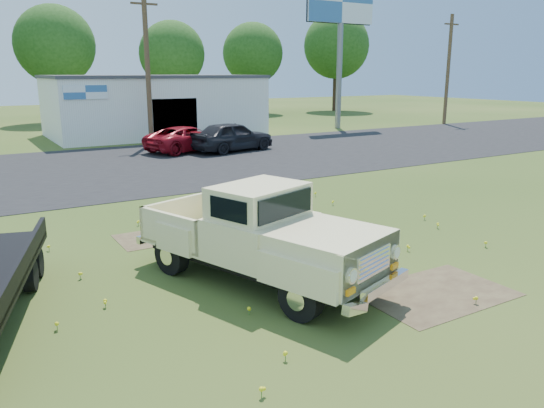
% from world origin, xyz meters
% --- Properties ---
extents(ground, '(140.00, 140.00, 0.00)m').
position_xyz_m(ground, '(0.00, 0.00, 0.00)').
color(ground, '#2C4716').
rests_on(ground, ground).
extents(asphalt_lot, '(90.00, 14.00, 0.02)m').
position_xyz_m(asphalt_lot, '(0.00, 15.00, 0.00)').
color(asphalt_lot, black).
rests_on(asphalt_lot, ground).
extents(dirt_patch_a, '(3.00, 2.00, 0.01)m').
position_xyz_m(dirt_patch_a, '(1.50, -3.00, 0.00)').
color(dirt_patch_a, '#493827').
rests_on(dirt_patch_a, ground).
extents(dirt_patch_b, '(2.20, 1.60, 0.01)m').
position_xyz_m(dirt_patch_b, '(-2.00, 3.50, 0.00)').
color(dirt_patch_b, '#493827').
rests_on(dirt_patch_b, ground).
extents(commercial_building, '(14.20, 8.20, 4.15)m').
position_xyz_m(commercial_building, '(6.00, 26.99, 2.10)').
color(commercial_building, white).
rests_on(commercial_building, ground).
extents(billboard, '(6.10, 0.45, 11.05)m').
position_xyz_m(billboard, '(20.00, 24.04, 8.54)').
color(billboard, slate).
rests_on(billboard, ground).
extents(utility_pole_mid, '(1.60, 0.30, 9.00)m').
position_xyz_m(utility_pole_mid, '(4.00, 22.00, 4.60)').
color(utility_pole_mid, '#4D3C24').
rests_on(utility_pole_mid, ground).
extents(utility_pole_east, '(1.60, 0.30, 9.00)m').
position_xyz_m(utility_pole_east, '(30.00, 22.00, 4.60)').
color(utility_pole_east, '#4D3C24').
rests_on(utility_pole_east, ground).
extents(treeline_d, '(6.72, 6.72, 10.00)m').
position_xyz_m(treeline_d, '(2.00, 40.50, 6.62)').
color(treeline_d, '#382519').
rests_on(treeline_d, ground).
extents(treeline_e, '(6.08, 6.08, 9.04)m').
position_xyz_m(treeline_e, '(12.00, 39.00, 5.98)').
color(treeline_e, '#382519').
rests_on(treeline_e, ground).
extents(treeline_f, '(6.40, 6.40, 9.52)m').
position_xyz_m(treeline_f, '(22.00, 41.50, 6.30)').
color(treeline_f, '#382519').
rests_on(treeline_f, ground).
extents(treeline_g, '(7.36, 7.36, 10.95)m').
position_xyz_m(treeline_g, '(32.00, 40.00, 7.25)').
color(treeline_g, '#382519').
rests_on(treeline_g, ground).
extents(vintage_pickup_truck, '(4.03, 6.22, 2.11)m').
position_xyz_m(vintage_pickup_truck, '(-1.23, -0.61, 1.05)').
color(vintage_pickup_truck, beige).
rests_on(vintage_pickup_truck, ground).
extents(red_pickup, '(5.48, 3.70, 1.40)m').
position_xyz_m(red_pickup, '(4.84, 18.09, 0.70)').
color(red_pickup, maroon).
rests_on(red_pickup, ground).
extents(dark_sedan, '(5.17, 2.88, 1.66)m').
position_xyz_m(dark_sedan, '(6.96, 16.82, 0.83)').
color(dark_sedan, black).
rests_on(dark_sedan, ground).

